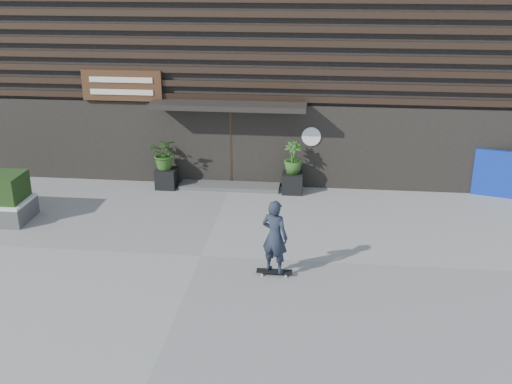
# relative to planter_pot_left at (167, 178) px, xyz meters

# --- Properties ---
(ground) EXTENTS (80.00, 80.00, 0.00)m
(ground) POSITION_rel_planter_pot_left_xyz_m (1.90, -4.40, -0.30)
(ground) COLOR gray
(ground) RESTS_ON ground
(entrance_step) EXTENTS (3.00, 0.80, 0.12)m
(entrance_step) POSITION_rel_planter_pot_left_xyz_m (1.90, 0.20, -0.24)
(entrance_step) COLOR #4A4A47
(entrance_step) RESTS_ON ground
(planter_pot_left) EXTENTS (0.60, 0.60, 0.60)m
(planter_pot_left) POSITION_rel_planter_pot_left_xyz_m (0.00, 0.00, 0.00)
(planter_pot_left) COLOR black
(planter_pot_left) RESTS_ON ground
(bamboo_left) EXTENTS (0.86, 0.75, 0.96)m
(bamboo_left) POSITION_rel_planter_pot_left_xyz_m (0.00, 0.00, 0.78)
(bamboo_left) COLOR #2D591E
(bamboo_left) RESTS_ON planter_pot_left
(planter_pot_right) EXTENTS (0.60, 0.60, 0.60)m
(planter_pot_right) POSITION_rel_planter_pot_left_xyz_m (3.80, 0.00, 0.00)
(planter_pot_right) COLOR black
(planter_pot_right) RESTS_ON ground
(bamboo_right) EXTENTS (0.54, 0.54, 0.96)m
(bamboo_right) POSITION_rel_planter_pot_left_xyz_m (3.80, 0.00, 0.78)
(bamboo_right) COLOR #2D591E
(bamboo_right) RESTS_ON planter_pot_right
(blue_tarp) EXTENTS (1.46, 0.49, 1.38)m
(blue_tarp) POSITION_rel_planter_pot_left_xyz_m (9.75, 0.30, 0.39)
(blue_tarp) COLOR #0C26A0
(blue_tarp) RESTS_ON ground
(building) EXTENTS (18.00, 11.00, 8.00)m
(building) POSITION_rel_planter_pot_left_xyz_m (1.90, 5.56, 3.69)
(building) COLOR black
(building) RESTS_ON ground
(skateboarder) EXTENTS (0.78, 0.61, 1.75)m
(skateboarder) POSITION_rel_planter_pot_left_xyz_m (3.67, -5.12, 0.61)
(skateboarder) COLOR black
(skateboarder) RESTS_ON ground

